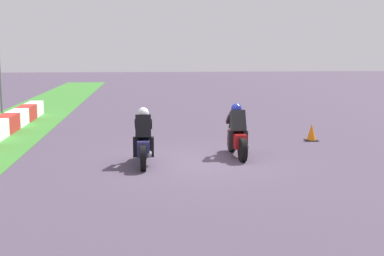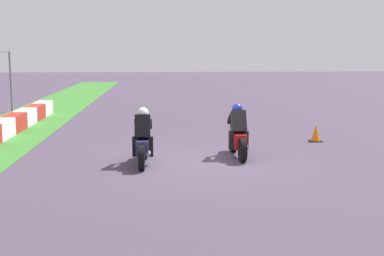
# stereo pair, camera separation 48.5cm
# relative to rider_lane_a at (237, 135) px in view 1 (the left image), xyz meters

# --- Properties ---
(ground_plane) EXTENTS (120.00, 120.00, 0.00)m
(ground_plane) POSITION_rel_rider_lane_a_xyz_m (-0.58, 1.27, -0.62)
(ground_plane) COLOR #4A3E50
(rider_lane_a) EXTENTS (2.04, 0.55, 1.51)m
(rider_lane_a) POSITION_rel_rider_lane_a_xyz_m (0.00, 0.00, 0.00)
(rider_lane_a) COLOR black
(rider_lane_a) RESTS_ON ground_plane
(rider_lane_b) EXTENTS (2.04, 0.54, 1.51)m
(rider_lane_b) POSITION_rel_rider_lane_a_xyz_m (-0.80, 2.64, 0.00)
(rider_lane_b) COLOR black
(rider_lane_b) RESTS_ON ground_plane
(traffic_cone) EXTENTS (0.40, 0.40, 0.57)m
(traffic_cone) POSITION_rel_rider_lane_a_xyz_m (2.31, -2.96, -0.36)
(traffic_cone) COLOR black
(traffic_cone) RESTS_ON ground_plane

